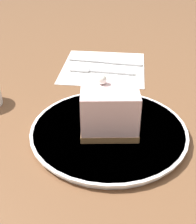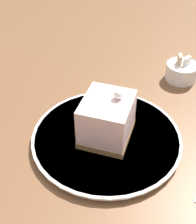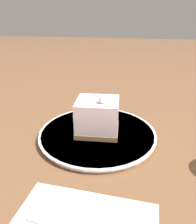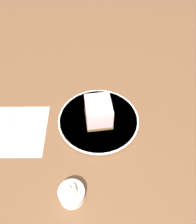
{
  "view_description": "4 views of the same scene",
  "coord_description": "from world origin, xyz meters",
  "px_view_note": "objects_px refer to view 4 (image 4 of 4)",
  "views": [
    {
      "loc": [
        -0.46,
        -0.01,
        0.32
      ],
      "look_at": [
        -0.02,
        0.02,
        0.04
      ],
      "focal_mm": 50.0,
      "sensor_mm": 36.0,
      "label": 1
    },
    {
      "loc": [
        0.11,
        -0.38,
        0.4
      ],
      "look_at": [
        -0.04,
        -0.0,
        0.07
      ],
      "focal_mm": 50.0,
      "sensor_mm": 36.0,
      "label": 2
    },
    {
      "loc": [
        0.41,
        0.08,
        0.27
      ],
      "look_at": [
        -0.03,
        0.0,
        0.06
      ],
      "focal_mm": 35.0,
      "sensor_mm": 36.0,
      "label": 3
    },
    {
      "loc": [
        0.01,
        0.5,
        0.67
      ],
      "look_at": [
        -0.02,
        0.01,
        0.06
      ],
      "focal_mm": 40.0,
      "sensor_mm": 36.0,
      "label": 4
    }
  ],
  "objects_px": {
    "cake_slice": "(99,112)",
    "knife": "(7,125)",
    "sugar_bowl": "(72,194)",
    "plate": "(99,121)",
    "fork": "(22,133)"
  },
  "relations": [
    {
      "from": "fork",
      "to": "plate",
      "type": "bearing_deg",
      "value": -165.1
    },
    {
      "from": "sugar_bowl",
      "to": "cake_slice",
      "type": "bearing_deg",
      "value": -109.31
    },
    {
      "from": "knife",
      "to": "fork",
      "type": "bearing_deg",
      "value": 153.67
    },
    {
      "from": "plate",
      "to": "fork",
      "type": "height_order",
      "value": "plate"
    },
    {
      "from": "cake_slice",
      "to": "knife",
      "type": "height_order",
      "value": "cake_slice"
    },
    {
      "from": "plate",
      "to": "knife",
      "type": "distance_m",
      "value": 0.3
    },
    {
      "from": "cake_slice",
      "to": "fork",
      "type": "relative_size",
      "value": 0.63
    },
    {
      "from": "knife",
      "to": "sugar_bowl",
      "type": "height_order",
      "value": "sugar_bowl"
    },
    {
      "from": "cake_slice",
      "to": "sugar_bowl",
      "type": "distance_m",
      "value": 0.27
    },
    {
      "from": "plate",
      "to": "fork",
      "type": "xyz_separation_m",
      "value": [
        0.25,
        0.03,
        -0.0
      ]
    },
    {
      "from": "sugar_bowl",
      "to": "plate",
      "type": "bearing_deg",
      "value": -109.59
    },
    {
      "from": "knife",
      "to": "sugar_bowl",
      "type": "relative_size",
      "value": 2.68
    },
    {
      "from": "knife",
      "to": "sugar_bowl",
      "type": "xyz_separation_m",
      "value": [
        -0.21,
        0.25,
        0.02
      ]
    },
    {
      "from": "fork",
      "to": "knife",
      "type": "distance_m",
      "value": 0.06
    },
    {
      "from": "plate",
      "to": "sugar_bowl",
      "type": "bearing_deg",
      "value": 70.41
    }
  ]
}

